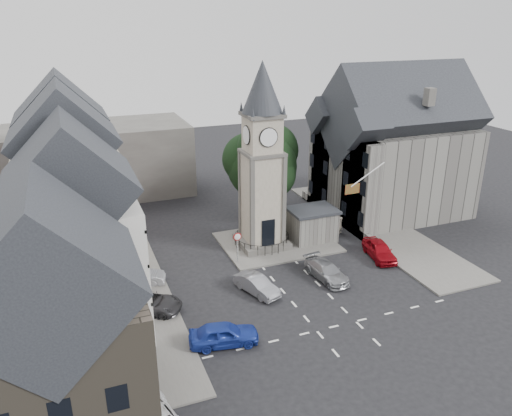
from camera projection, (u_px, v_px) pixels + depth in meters
name	position (u px, v px, depth m)	size (l,w,h in m)	color
ground	(300.00, 287.00, 38.32)	(120.00, 120.00, 0.00)	black
pavement_west	(124.00, 280.00, 39.27)	(6.00, 30.00, 0.14)	#595651
pavement_east	(374.00, 226.00, 49.31)	(6.00, 26.00, 0.14)	#595651
central_island	(277.00, 242.00, 45.75)	(10.00, 8.00, 0.16)	#595651
road_markings	(336.00, 326.00, 33.54)	(20.00, 8.00, 0.01)	silver
clock_tower	(262.00, 159.00, 42.33)	(4.86, 4.86, 16.25)	#4C4944
stone_shelter	(312.00, 224.00, 45.90)	(4.30, 3.30, 3.08)	#585551
town_tree	(262.00, 155.00, 47.77)	(7.20, 7.20, 10.80)	black
warning_sign_post	(237.00, 242.00, 41.22)	(0.70, 0.19, 2.85)	black
terrace_pink	(68.00, 170.00, 44.59)	(8.10, 7.60, 12.80)	tan
terrace_cream	(72.00, 199.00, 37.64)	(8.10, 7.60, 12.80)	beige
terrace_tudor	(78.00, 246.00, 30.83)	(8.10, 7.60, 12.00)	silver
building_sw_stone	(56.00, 347.00, 22.81)	(8.60, 7.60, 10.40)	#4B4438
backdrop_west	(100.00, 160.00, 57.13)	(20.00, 10.00, 8.00)	#4C4944
east_building	(392.00, 154.00, 50.89)	(14.40, 11.40, 12.60)	#585551
east_boundary_wall	(339.00, 219.00, 49.96)	(0.40, 16.00, 0.90)	#585551
flagpole	(368.00, 175.00, 41.97)	(3.68, 0.10, 2.74)	white
car_west_blue	(224.00, 334.00, 31.43)	(1.77, 4.41, 1.50)	#1B3298
car_west_silver	(138.00, 276.00, 38.54)	(1.43, 4.09, 1.35)	gray
car_west_grey	(147.00, 303.00, 34.99)	(2.25, 4.87, 1.35)	#2B2B2D
car_island_silver	(257.00, 285.00, 37.36)	(1.40, 4.01, 1.32)	gray
car_island_east	(326.00, 271.00, 39.36)	(1.85, 4.56, 1.32)	gray
car_east_red	(379.00, 250.00, 42.72)	(1.76, 4.37, 1.49)	maroon
pedestrian	(340.00, 225.00, 47.54)	(0.60, 0.40, 1.65)	beige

